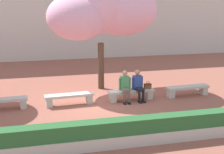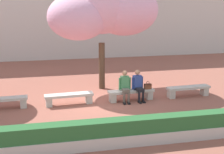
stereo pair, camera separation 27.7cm
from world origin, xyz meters
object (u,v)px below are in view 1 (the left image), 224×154
at_px(handbag, 148,86).
at_px(stone_bench_near_east, 188,89).
at_px(stone_bench_center, 131,93).
at_px(person_seated_left, 125,85).
at_px(stone_bench_west_end, 1,102).
at_px(stone_bench_near_west, 69,98).
at_px(cherry_tree_main, 104,11).
at_px(person_seated_right, 138,84).

bearing_deg(handbag, stone_bench_near_east, 0.08).
bearing_deg(stone_bench_center, person_seated_left, -169.09).
bearing_deg(stone_bench_center, handbag, -0.20).
height_order(stone_bench_west_end, stone_bench_near_east, same).
height_order(stone_bench_near_west, handbag, handbag).
xyz_separation_m(stone_bench_center, cherry_tree_main, (-0.71, 2.02, 3.31)).
height_order(person_seated_left, person_seated_right, same).
distance_m(stone_bench_near_east, person_seated_left, 2.88).
distance_m(person_seated_left, handbag, 1.01).
xyz_separation_m(stone_bench_near_west, cherry_tree_main, (1.87, 2.02, 3.31)).
height_order(stone_bench_west_end, person_seated_right, person_seated_right).
xyz_separation_m(handbag, cherry_tree_main, (-1.43, 2.02, 3.04)).
relative_size(stone_bench_near_west, cherry_tree_main, 0.39).
height_order(stone_bench_near_east, person_seated_left, person_seated_left).
bearing_deg(person_seated_right, handbag, 6.52).
xyz_separation_m(stone_bench_center, person_seated_right, (0.28, -0.05, 0.39)).
height_order(handbag, cherry_tree_main, cherry_tree_main).
relative_size(stone_bench_west_end, stone_bench_near_east, 1.00).
distance_m(stone_bench_near_west, handbag, 3.31).
relative_size(stone_bench_west_end, stone_bench_near_west, 1.00).
bearing_deg(person_seated_left, handbag, 2.91).
bearing_deg(handbag, person_seated_left, -177.09).
bearing_deg(handbag, cherry_tree_main, 125.28).
height_order(stone_bench_near_west, person_seated_right, person_seated_right).
relative_size(person_seated_left, person_seated_right, 1.00).
bearing_deg(person_seated_left, stone_bench_near_west, 178.67).
bearing_deg(stone_bench_west_end, stone_bench_near_east, 0.00).
distance_m(stone_bench_west_end, person_seated_left, 4.89).
height_order(stone_bench_near_west, cherry_tree_main, cherry_tree_main).
relative_size(stone_bench_near_east, cherry_tree_main, 0.39).
bearing_deg(cherry_tree_main, person_seated_left, -78.25).
bearing_deg(stone_bench_center, person_seated_right, -10.55).
height_order(stone_bench_near_east, person_seated_right, person_seated_right).
xyz_separation_m(stone_bench_near_west, handbag, (3.30, -0.00, 0.27)).
bearing_deg(stone_bench_center, cherry_tree_main, 109.32).
height_order(stone_bench_near_west, person_seated_left, person_seated_left).
bearing_deg(stone_bench_near_west, person_seated_left, -1.33).
bearing_deg(person_seated_left, stone_bench_center, 10.91).
bearing_deg(person_seated_left, cherry_tree_main, 101.75).
relative_size(stone_bench_west_end, person_seated_left, 1.52).
xyz_separation_m(stone_bench_center, stone_bench_near_east, (2.58, 0.00, 0.00)).
height_order(stone_bench_center, person_seated_right, person_seated_right).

